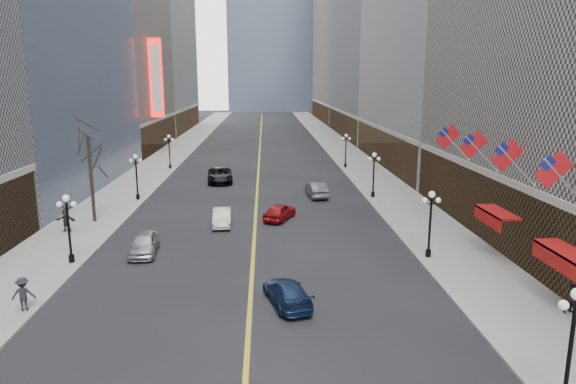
{
  "coord_description": "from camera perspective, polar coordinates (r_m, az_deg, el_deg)",
  "views": [
    {
      "loc": [
        0.87,
        -2.32,
        11.83
      ],
      "look_at": [
        1.71,
        16.01,
        7.79
      ],
      "focal_mm": 32.0,
      "sensor_mm": 36.0,
      "label": 1
    }
  ],
  "objects": [
    {
      "name": "sidewalk_east",
      "position": [
        74.44,
        7.59,
        3.22
      ],
      "size": [
        6.0,
        230.0,
        0.15
      ],
      "primitive_type": "cube",
      "color": "gray",
      "rests_on": "ground"
    },
    {
      "name": "sidewalk_west",
      "position": [
        74.77,
        -14.07,
        3.0
      ],
      "size": [
        6.0,
        230.0,
        0.15
      ],
      "primitive_type": "cube",
      "color": "gray",
      "rests_on": "ground"
    },
    {
      "name": "lane_line",
      "position": [
        83.17,
        -3.19,
        4.23
      ],
      "size": [
        0.25,
        200.0,
        0.02
      ],
      "primitive_type": "cube",
      "color": "gold",
      "rests_on": "ground"
    },
    {
      "name": "bldg_east_c",
      "position": [
        112.82,
        12.98,
        18.4
      ],
      "size": [
        26.6,
        40.6,
        48.8
      ],
      "color": "gray",
      "rests_on": "ground"
    },
    {
      "name": "bldg_east_d",
      "position": [
        155.29,
        8.69,
        19.44
      ],
      "size": [
        26.6,
        46.6,
        62.8
      ],
      "color": "#9D9382",
      "rests_on": "ground"
    },
    {
      "name": "streetlamp_east_0",
      "position": [
        21.58,
        29.03,
        -13.69
      ],
      "size": [
        1.26,
        0.44,
        4.52
      ],
      "color": "black",
      "rests_on": "sidewalk_east"
    },
    {
      "name": "streetlamp_east_1",
      "position": [
        35.27,
        15.55,
        -2.71
      ],
      "size": [
        1.26,
        0.44,
        4.52
      ],
      "color": "black",
      "rests_on": "sidewalk_east"
    },
    {
      "name": "streetlamp_east_2",
      "position": [
        52.27,
        9.51,
        2.41
      ],
      "size": [
        1.26,
        0.44,
        4.52
      ],
      "color": "black",
      "rests_on": "sidewalk_east"
    },
    {
      "name": "streetlamp_east_3",
      "position": [
        69.77,
        6.45,
        4.99
      ],
      "size": [
        1.26,
        0.44,
        4.52
      ],
      "color": "black",
      "rests_on": "sidewalk_east"
    },
    {
      "name": "streetlamp_west_1",
      "position": [
        35.85,
        -23.25,
        -3.04
      ],
      "size": [
        1.26,
        0.44,
        4.52
      ],
      "color": "black",
      "rests_on": "sidewalk_west"
    },
    {
      "name": "streetlamp_west_2",
      "position": [
        52.66,
        -16.5,
        2.14
      ],
      "size": [
        1.26,
        0.44,
        4.52
      ],
      "color": "black",
      "rests_on": "sidewalk_west"
    },
    {
      "name": "streetlamp_west_3",
      "position": [
        70.06,
        -13.05,
        4.78
      ],
      "size": [
        1.26,
        0.44,
        4.52
      ],
      "color": "black",
      "rests_on": "sidewalk_west"
    },
    {
      "name": "flag_2",
      "position": [
        28.65,
        27.72,
        1.86
      ],
      "size": [
        2.87,
        0.12,
        2.87
      ],
      "color": "#B2B2B7",
      "rests_on": "ground"
    },
    {
      "name": "flag_3",
      "position": [
        33.0,
        23.42,
        3.48
      ],
      "size": [
        2.87,
        0.12,
        2.87
      ],
      "color": "#B2B2B7",
      "rests_on": "ground"
    },
    {
      "name": "flag_4",
      "position": [
        37.51,
        20.12,
        4.71
      ],
      "size": [
        2.87,
        0.12,
        2.87
      ],
      "color": "#B2B2B7",
      "rests_on": "ground"
    },
    {
      "name": "flag_5",
      "position": [
        42.14,
        17.54,
        5.66
      ],
      "size": [
        2.87,
        0.12,
        2.87
      ],
      "color": "#B2B2B7",
      "rests_on": "ground"
    },
    {
      "name": "awning_b",
      "position": [
        30.01,
        28.23,
        -6.07
      ],
      "size": [
        1.4,
        4.0,
        0.93
      ],
      "color": "#9C1211",
      "rests_on": "ground"
    },
    {
      "name": "awning_c",
      "position": [
        36.79,
        21.96,
        -2.26
      ],
      "size": [
        1.4,
        4.0,
        0.93
      ],
      "color": "#9C1211",
      "rests_on": "ground"
    },
    {
      "name": "theatre_marquee",
      "position": [
        84.01,
        -14.44,
        12.15
      ],
      "size": [
        2.0,
        0.55,
        12.0
      ],
      "color": "red",
      "rests_on": "ground"
    },
    {
      "name": "tree_west_far",
      "position": [
        45.05,
        -21.26,
        4.45
      ],
      "size": [
        3.6,
        3.6,
        7.92
      ],
      "color": "#2D231C",
      "rests_on": "sidewalk_west"
    },
    {
      "name": "car_nb_near",
      "position": [
        36.91,
        -15.71,
        -5.54
      ],
      "size": [
        2.1,
        4.51,
        1.49
      ],
      "primitive_type": "imported",
      "rotation": [
        0.0,
        0.0,
        0.08
      ],
      "color": "#A9ADB1",
      "rests_on": "ground"
    },
    {
      "name": "car_nb_mid",
      "position": [
        42.75,
        -7.36,
        -2.79
      ],
      "size": [
        1.7,
        4.25,
        1.38
      ],
      "primitive_type": "imported",
      "rotation": [
        0.0,
        0.0,
        0.06
      ],
      "color": "#B9BABB",
      "rests_on": "ground"
    },
    {
      "name": "car_nb_far",
      "position": [
        60.65,
        -7.58,
        1.87
      ],
      "size": [
        3.38,
        6.32,
        1.69
      ],
      "primitive_type": "imported",
      "rotation": [
        0.0,
        0.0,
        0.1
      ],
      "color": "black",
      "rests_on": "ground"
    },
    {
      "name": "car_sb_near",
      "position": [
        27.98,
        -0.08,
        -11.12
      ],
      "size": [
        2.9,
        4.83,
        1.31
      ],
      "primitive_type": "imported",
      "rotation": [
        0.0,
        0.0,
        3.39
      ],
      "color": "#122345",
      "rests_on": "ground"
    },
    {
      "name": "car_sb_mid",
      "position": [
        44.06,
        -0.93,
        -2.19
      ],
      "size": [
        3.3,
        4.56,
        1.44
      ],
      "primitive_type": "imported",
      "rotation": [
        0.0,
        0.0,
        2.72
      ],
      "color": "maroon",
      "rests_on": "ground"
    },
    {
      "name": "car_sb_far",
      "position": [
        52.65,
        3.19,
        0.28
      ],
      "size": [
        2.09,
        4.83,
        1.55
      ],
      "primitive_type": "imported",
      "rotation": [
        0.0,
        0.0,
        3.24
      ],
      "color": "#515559",
      "rests_on": "ground"
    },
    {
      "name": "ped_east_walk",
      "position": [
        30.23,
        29.05,
        -10.38
      ],
      "size": [
        0.78,
        0.47,
        1.54
      ],
      "primitive_type": "imported",
      "rotation": [
        0.0,
        0.0,
        0.08
      ],
      "color": "black",
      "rests_on": "sidewalk_east"
    },
    {
      "name": "ped_west_walk",
      "position": [
        30.07,
        -27.34,
        -10.04
      ],
      "size": [
        1.24,
        0.69,
        1.81
      ],
      "primitive_type": "imported",
      "rotation": [
        0.0,
        0.0,
        3.33
      ],
      "color": "black",
      "rests_on": "sidewalk_west"
    },
    {
      "name": "ped_west_far",
      "position": [
        43.62,
        -23.43,
        -2.93
      ],
      "size": [
        1.73,
        0.7,
        1.82
      ],
      "primitive_type": "imported",
      "rotation": [
        0.0,
        0.0,
        -0.13
      ],
      "color": "black",
      "rests_on": "sidewalk_west"
    }
  ]
}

